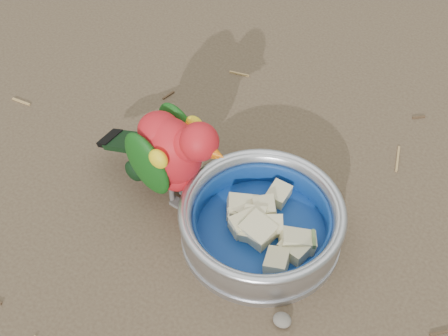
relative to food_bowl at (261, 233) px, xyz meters
The scene contains 6 objects.
ground 0.05m from the food_bowl, 139.04° to the left, with size 60.00×60.00×0.00m, color brown.
food_bowl is the anchor object (origin of this frame).
bowl_wall 0.03m from the food_bowl, ahead, with size 0.21×0.21×0.04m, color #B2B2BA, non-canonical shape.
fruit_wedges 0.02m from the food_bowl, 153.43° to the left, with size 0.13×0.13×0.03m, color beige, non-canonical shape.
lory_parrot 0.16m from the food_bowl, behind, with size 0.09×0.19×0.16m, color red, non-canonical shape.
ground_debris 0.12m from the food_bowl, 86.84° to the left, with size 0.90×0.80×0.01m, color tan, non-canonical shape.
Camera 1 is at (0.24, -0.48, 0.69)m, focal length 50.00 mm.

